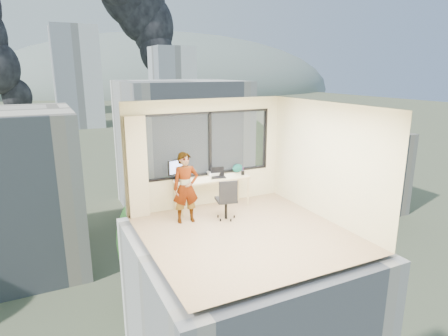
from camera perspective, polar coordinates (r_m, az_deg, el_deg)
floor at (r=7.92m, az=3.21°, el=-9.73°), size 4.00×4.00×0.01m
ceiling at (r=7.25m, az=3.50°, el=9.35°), size 4.00×4.00×0.01m
wall_front at (r=5.90m, az=12.90°, el=-5.18°), size 4.00×0.01×2.60m
wall_left at (r=6.77m, az=-11.62°, el=-2.54°), size 0.01×4.00×2.60m
wall_right at (r=8.61m, az=15.05°, el=0.92°), size 0.01×4.00×2.60m
window_wall at (r=9.20m, az=-2.45°, el=3.70°), size 3.30×0.16×1.55m
curtain at (r=8.63m, az=-12.93°, el=0.07°), size 0.45×0.14×2.30m
desk at (r=9.17m, az=-1.81°, el=-3.76°), size 1.80×0.60×0.75m
chair at (r=8.46m, az=0.31°, el=-4.61°), size 0.57×0.57×0.95m
person at (r=8.26m, az=-5.78°, el=-2.95°), size 0.61×0.43×1.56m
monitor at (r=8.83m, az=-6.94°, el=-0.25°), size 0.54×0.25×0.53m
game_console at (r=9.30m, az=-1.30°, el=-0.81°), size 0.35×0.29×0.08m
laptop at (r=9.08m, az=-0.85°, el=-0.77°), size 0.40×0.42×0.21m
cellphone at (r=8.98m, az=-1.62°, el=-1.61°), size 0.11×0.06×0.01m
pen_cup at (r=9.33m, az=2.84°, el=-0.70°), size 0.11×0.11×0.11m
handbag at (r=9.54m, az=2.05°, el=-0.02°), size 0.30×0.19×0.21m
exterior_ground at (r=127.51m, az=-24.21°, el=5.49°), size 400.00×400.00×0.04m
near_bldg_b at (r=47.84m, az=-6.48°, el=3.30°), size 14.00×13.00×16.00m
near_bldg_c at (r=49.51m, az=17.84°, el=-0.50°), size 12.00×10.00×10.00m
far_tower_b at (r=126.84m, az=-21.24°, el=12.57°), size 13.00×13.00×30.00m
far_tower_c at (r=154.20m, az=-7.77°, el=12.83°), size 15.00×15.00×26.00m
hill_b at (r=342.76m, az=-8.49°, el=11.50°), size 300.00×220.00×96.00m
tree_b at (r=28.46m, az=-7.93°, el=-12.23°), size 7.60×7.60×9.00m
tree_c at (r=54.27m, az=2.88°, el=1.48°), size 8.40×8.40×10.00m
smoke_plume_b at (r=187.27m, az=-8.08°, el=21.70°), size 30.00×18.00×70.00m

